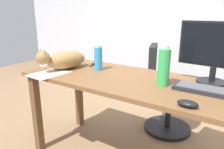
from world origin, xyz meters
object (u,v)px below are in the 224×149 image
Objects in this scene: monitor at (216,50)px; office_chair at (164,96)px; keyboard at (211,91)px; spray_bottle at (98,58)px; computer_mouse at (188,104)px; water_bottle at (164,67)px; cat at (64,60)px.

office_chair is at bearing 136.28° from monitor.
monitor is 0.30m from keyboard.
keyboard is (0.51, -0.66, 0.37)m from office_chair.
monitor is 0.88m from spray_bottle.
computer_mouse is 0.36m from water_bottle.
water_bottle is at bearing -175.34° from keyboard.
cat is at bearing -130.66° from office_chair.
office_chair reaches higher than computer_mouse.
office_chair is at bearing 115.23° from computer_mouse.
monitor is at bearing 40.85° from water_bottle.
computer_mouse is at bearing -48.24° from water_bottle.
spray_bottle is at bearing 27.49° from cat.
cat is at bearing 169.55° from computer_mouse.
keyboard is 4.00× the size of computer_mouse.
computer_mouse is (-0.03, -0.49, -0.21)m from monitor.
computer_mouse reaches higher than keyboard.
water_bottle reaches higher than computer_mouse.
monitor is 0.53m from computer_mouse.
water_bottle is (0.21, -0.69, 0.48)m from office_chair.
office_chair is 1.87× the size of monitor.
office_chair is 1.11m from computer_mouse.
monitor is 0.80× the size of cat.
office_chair is 3.35× the size of water_bottle.
cat is at bearing -152.51° from spray_bottle.
keyboard is at bearing 4.66° from water_bottle.
spray_bottle is at bearing 176.61° from keyboard.
office_chair is at bearing 58.06° from spray_bottle.
keyboard is at bearing 76.79° from computer_mouse.
cat is at bearing -175.91° from keyboard.
monitor is at bearing -43.72° from office_chair.
keyboard is 0.73× the size of cat.
spray_bottle is at bearing -169.99° from monitor.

